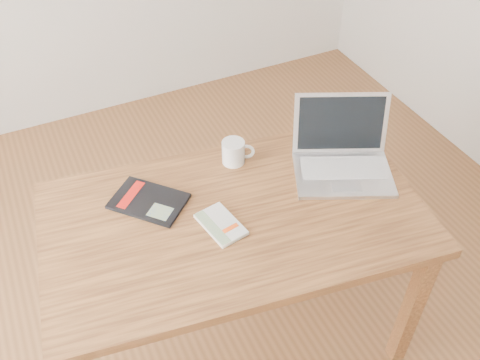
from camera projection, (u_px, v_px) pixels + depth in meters
name	position (u px, v px, depth m)	size (l,w,h in m)	color
room	(154.00, 98.00, 1.39)	(4.04, 4.04, 2.70)	brown
desk	(235.00, 231.00, 1.97)	(1.46, 0.96, 0.75)	brown
white_guidebook	(221.00, 225.00, 1.87)	(0.14, 0.20, 0.02)	silver
black_guidebook	(149.00, 201.00, 1.95)	(0.31, 0.31, 0.01)	black
laptop	(342.00, 156.00, 2.07)	(0.47, 0.45, 0.26)	silver
coffee_mug	(234.00, 152.00, 2.09)	(0.13, 0.09, 0.10)	white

